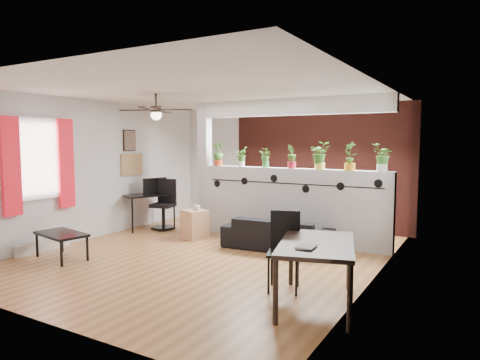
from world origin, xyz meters
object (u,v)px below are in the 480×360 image
at_px(potted_plant_5, 350,155).
at_px(potted_plant_3, 292,156).
at_px(potted_plant_2, 266,157).
at_px(computer_desk, 149,197).
at_px(potted_plant_6, 382,157).
at_px(potted_plant_0, 218,154).
at_px(potted_plant_1, 241,156).
at_px(ceiling_fan, 156,112).
at_px(dining_table, 317,249).
at_px(office_chair, 164,208).
at_px(coffee_table, 61,236).
at_px(cube_shelf, 195,224).
at_px(cup, 197,207).
at_px(folding_chair, 285,243).
at_px(sofa, 277,234).
at_px(potted_plant_4, 320,155).

bearing_deg(potted_plant_5, potted_plant_3, 180.00).
xyz_separation_m(potted_plant_2, computer_desk, (-2.52, -0.41, -0.88)).
height_order(potted_plant_6, computer_desk, potted_plant_6).
bearing_deg(potted_plant_0, potted_plant_1, 0.00).
height_order(potted_plant_1, potted_plant_5, potted_plant_5).
xyz_separation_m(potted_plant_2, potted_plant_3, (0.53, -0.00, 0.03)).
bearing_deg(potted_plant_0, potted_plant_5, -0.00).
bearing_deg(ceiling_fan, computer_desk, 136.23).
bearing_deg(potted_plant_0, potted_plant_6, 0.00).
xyz_separation_m(computer_desk, dining_table, (4.50, -2.26, -0.02)).
bearing_deg(office_chair, coffee_table, -87.97).
distance_m(potted_plant_1, cube_shelf, 1.58).
bearing_deg(computer_desk, cup, -9.62).
xyz_separation_m(potted_plant_3, office_chair, (-2.75, -0.28, -1.12)).
relative_size(cup, dining_table, 0.09).
distance_m(potted_plant_3, coffee_table, 4.08).
bearing_deg(potted_plant_6, potted_plant_0, 180.00).
height_order(ceiling_fan, potted_plant_0, ceiling_fan).
bearing_deg(cube_shelf, computer_desk, -168.28).
distance_m(office_chair, dining_table, 4.83).
height_order(potted_plant_3, folding_chair, potted_plant_3).
height_order(ceiling_fan, potted_plant_5, ceiling_fan).
distance_m(sofa, cube_shelf, 1.71).
xyz_separation_m(potted_plant_1, dining_table, (2.50, -2.67, -0.91)).
distance_m(potted_plant_3, dining_table, 3.18).
xyz_separation_m(potted_plant_4, folding_chair, (0.38, -2.33, -1.03)).
bearing_deg(coffee_table, potted_plant_3, 47.07).
bearing_deg(folding_chair, potted_plant_3, 111.30).
distance_m(cup, computer_desk, 1.42).
xyz_separation_m(potted_plant_0, office_chair, (-1.17, -0.28, -1.14)).
distance_m(potted_plant_0, computer_desk, 1.79).
bearing_deg(potted_plant_4, ceiling_fan, -139.76).
height_order(ceiling_fan, dining_table, ceiling_fan).
distance_m(ceiling_fan, cube_shelf, 2.35).
relative_size(potted_plant_3, sofa, 0.24).
bearing_deg(cup, ceiling_fan, -87.45).
distance_m(potted_plant_6, coffee_table, 5.25).
bearing_deg(computer_desk, potted_plant_6, 5.07).
xyz_separation_m(potted_plant_3, potted_plant_5, (1.05, 0.00, 0.03)).
height_order(cup, computer_desk, computer_desk).
relative_size(computer_desk, coffee_table, 1.19).
distance_m(potted_plant_4, cube_shelf, 2.68).
relative_size(computer_desk, folding_chair, 1.18).
distance_m(potted_plant_5, sofa, 1.81).
bearing_deg(potted_plant_3, dining_table, -61.50).
bearing_deg(potted_plant_1, potted_plant_4, 0.00).
height_order(sofa, folding_chair, folding_chair).
relative_size(potted_plant_5, cup, 3.62).
bearing_deg(potted_plant_4, office_chair, -175.11).
height_order(potted_plant_3, office_chair, potted_plant_3).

